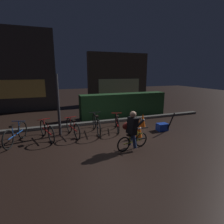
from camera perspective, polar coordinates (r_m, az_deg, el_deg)
ground_plane at (r=6.37m, az=0.17°, el=-9.22°), size 40.00×40.00×0.00m
sidewalk_curb at (r=8.33m, az=-5.10°, el=-3.40°), size 12.00×0.24×0.12m
hedge_row at (r=9.61m, az=3.83°, el=2.35°), size 4.80×0.70×1.26m
storefront_left at (r=12.15m, az=-29.21°, el=11.72°), size 4.62×0.54×4.97m
storefront_right at (r=13.74m, az=2.05°, el=10.91°), size 4.75×0.54×3.81m
street_post at (r=6.85m, az=-17.17°, el=2.03°), size 0.10×0.10×2.35m
parked_bike_leftmost at (r=6.84m, az=-29.00°, el=-6.36°), size 0.59×1.51×0.73m
parked_bike_left_mid at (r=6.76m, az=-20.59°, el=-5.78°), size 0.56×1.49×0.72m
parked_bike_center_left at (r=6.84m, az=-12.72°, el=-5.10°), size 0.46×1.49×0.70m
parked_bike_center_right at (r=7.03m, az=-5.16°, el=-3.98°), size 0.46×1.72×0.79m
parked_bike_right_mid at (r=7.31m, az=1.66°, el=-3.59°), size 0.53×1.47×0.70m
traffic_cone_near at (r=6.57m, az=8.80°, el=-5.64°), size 0.36×0.36×0.67m
traffic_cone_far at (r=7.83m, az=10.04°, el=-2.80°), size 0.36×0.36×0.62m
blue_crate at (r=7.63m, az=16.10°, el=-4.72°), size 0.45×0.33×0.30m
cyclist at (r=5.50m, az=6.54°, el=-5.97°), size 1.17×0.50×1.25m
closed_umbrella at (r=7.50m, az=18.66°, el=-3.14°), size 0.16×0.31×0.82m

